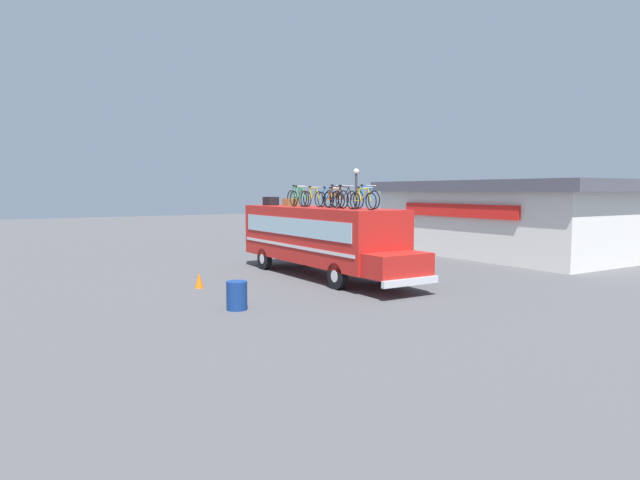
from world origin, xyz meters
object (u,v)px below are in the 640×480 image
Objects in this scene: traffic_cone at (199,280)px; rooftop_bicycle_2 at (299,198)px; rooftop_bicycle_3 at (313,198)px; rooftop_bicycle_8 at (366,199)px; luggage_bag_1 at (271,201)px; rooftop_bicycle_6 at (336,198)px; bus at (321,236)px; rooftop_bicycle_1 at (297,197)px; luggage_bag_2 at (290,202)px; rooftop_bicycle_9 at (363,200)px; trash_bin at (237,295)px; luggage_bag_3 at (291,203)px; rooftop_bicycle_7 at (344,199)px; rooftop_bicycle_5 at (334,199)px; street_lamp at (356,203)px; rooftop_bicycle_4 at (328,199)px.

rooftop_bicycle_2 is at bearing 102.44° from traffic_cone.
rooftop_bicycle_8 is at bearing 5.75° from rooftop_bicycle_3.
luggage_bag_1 is 5.43m from rooftop_bicycle_6.
bus is 6.29× the size of rooftop_bicycle_8.
luggage_bag_1 is at bearing -174.46° from rooftop_bicycle_1.
rooftop_bicycle_8 is (3.93, 0.71, 0.01)m from rooftop_bicycle_2.
luggage_bag_2 is 6.68m from rooftop_bicycle_9.
trash_bin is at bearing -33.03° from luggage_bag_1.
rooftop_bicycle_8 is 7.06m from traffic_cone.
luggage_bag_3 is 6.45m from traffic_cone.
luggage_bag_3 is at bearing 176.83° from rooftop_bicycle_1.
rooftop_bicycle_7 is 1.96× the size of trash_bin.
rooftop_bicycle_5 reaches higher than traffic_cone.
rooftop_bicycle_3 is at bearing -174.34° from rooftop_bicycle_5.
rooftop_bicycle_8 is (4.59, 0.45, -0.01)m from rooftop_bicycle_1.
luggage_bag_2 is 6.19m from street_lamp.
luggage_bag_3 is 6.82m from street_lamp.
rooftop_bicycle_6 reaches higher than rooftop_bicycle_2.
luggage_bag_3 is 3.29m from rooftop_bicycle_5.
rooftop_bicycle_6 is (3.26, -0.04, -0.00)m from rooftop_bicycle_1.
rooftop_bicycle_5 is at bearing 154.36° from rooftop_bicycle_6.
luggage_bag_1 is 0.45× the size of rooftop_bicycle_9.
rooftop_bicycle_9 is (1.32, -0.07, -0.03)m from rooftop_bicycle_7.
luggage_bag_3 is 4.62m from rooftop_bicycle_7.
street_lamp is (-3.85, 6.05, -0.37)m from rooftop_bicycle_1.
rooftop_bicycle_6 is at bearing -0.76° from rooftop_bicycle_1.
rooftop_bicycle_3 is at bearing 175.38° from rooftop_bicycle_9.
bus is 1.78m from rooftop_bicycle_5.
rooftop_bicycle_6 reaches higher than bus.
luggage_bag_3 is at bearing -26.40° from luggage_bag_2.
rooftop_bicycle_6 is at bearing -25.64° from rooftop_bicycle_5.
luggage_bag_3 is at bearing -176.18° from rooftop_bicycle_5.
luggage_bag_3 is 0.30× the size of rooftop_bicycle_1.
rooftop_bicycle_6 is 2.99× the size of traffic_cone.
rooftop_bicycle_7 is (0.72, -0.10, -0.01)m from rooftop_bicycle_6.
rooftop_bicycle_4 is at bearing 68.03° from bus.
rooftop_bicycle_5 is at bearing 5.50° from rooftop_bicycle_1.
luggage_bag_2 is at bearing 141.22° from trash_bin.
bus is at bearing 3.02° from rooftop_bicycle_3.
rooftop_bicycle_3 is 1.42m from rooftop_bicycle_5.
luggage_bag_3 is at bearing 167.27° from rooftop_bicycle_2.
rooftop_bicycle_2 is at bearing -165.40° from rooftop_bicycle_5.
rooftop_bicycle_4 is at bearing 0.62° from luggage_bag_2.
rooftop_bicycle_3 is (0.55, 0.37, -0.01)m from rooftop_bicycle_2.
rooftop_bicycle_7 is 1.32m from rooftop_bicycle_9.
rooftop_bicycle_1 is at bearing 158.78° from rooftop_bicycle_2.
luggage_bag_2 reaches higher than trash_bin.
luggage_bag_3 is 5.25m from rooftop_bicycle_8.
rooftop_bicycle_3 is 0.95× the size of rooftop_bicycle_6.
rooftop_bicycle_4 is 2.13m from rooftop_bicycle_7.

